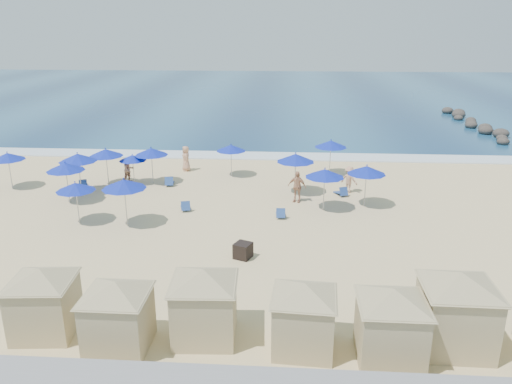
# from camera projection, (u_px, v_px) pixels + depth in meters

# --- Properties ---
(ground) EXTENTS (160.00, 160.00, 0.00)m
(ground) POSITION_uv_depth(u_px,v_px,m) (192.00, 230.00, 25.52)
(ground) COLOR beige
(ground) RESTS_ON ground
(ocean) EXTENTS (160.00, 80.00, 0.06)m
(ocean) POSITION_uv_depth(u_px,v_px,m) (259.00, 93.00, 77.57)
(ocean) COLOR navy
(ocean) RESTS_ON ground
(surf_line) EXTENTS (160.00, 2.50, 0.08)m
(surf_line) POSITION_uv_depth(u_px,v_px,m) (228.00, 155.00, 40.17)
(surf_line) COLOR white
(surf_line) RESTS_ON ground
(rock_jetty) EXTENTS (2.56, 26.66, 0.96)m
(rock_jetty) POSITION_uv_depth(u_px,v_px,m) (491.00, 132.00, 47.44)
(rock_jetty) COLOR #2C2724
(rock_jetty) RESTS_ON ground
(trash_bin) EXTENTS (0.92, 0.92, 0.71)m
(trash_bin) POSITION_uv_depth(u_px,v_px,m) (243.00, 251.00, 22.41)
(trash_bin) COLOR black
(trash_bin) RESTS_ON ground
(cabana_0) EXTENTS (4.19, 4.19, 2.64)m
(cabana_0) POSITION_uv_depth(u_px,v_px,m) (43.00, 293.00, 16.59)
(cabana_0) COLOR tan
(cabana_0) RESTS_ON ground
(cabana_1) EXTENTS (4.17, 4.17, 2.62)m
(cabana_1) POSITION_uv_depth(u_px,v_px,m) (117.00, 306.00, 15.80)
(cabana_1) COLOR tan
(cabana_1) RESTS_ON ground
(cabana_2) EXTENTS (4.39, 4.39, 2.76)m
(cabana_2) POSITION_uv_depth(u_px,v_px,m) (204.00, 295.00, 16.33)
(cabana_2) COLOR tan
(cabana_2) RESTS_ON ground
(cabana_3) EXTENTS (4.12, 4.12, 2.59)m
(cabana_3) POSITION_uv_depth(u_px,v_px,m) (304.00, 308.00, 15.75)
(cabana_3) COLOR tan
(cabana_3) RESTS_ON ground
(cabana_4) EXTENTS (4.30, 4.30, 2.69)m
(cabana_4) POSITION_uv_depth(u_px,v_px,m) (392.00, 315.00, 15.24)
(cabana_4) COLOR tan
(cabana_4) RESTS_ON ground
(cabana_5) EXTENTS (4.69, 4.69, 2.94)m
(cabana_5) POSITION_uv_depth(u_px,v_px,m) (458.00, 301.00, 15.78)
(cabana_5) COLOR tan
(cabana_5) RESTS_ON ground
(umbrella_0) EXTENTS (2.12, 2.12, 2.41)m
(umbrella_0) POSITION_uv_depth(u_px,v_px,m) (8.00, 156.00, 31.58)
(umbrella_0) COLOR #A5A8AD
(umbrella_0) RESTS_ON ground
(umbrella_1) EXTENTS (2.21, 2.21, 2.51)m
(umbrella_1) POSITION_uv_depth(u_px,v_px,m) (65.00, 167.00, 28.93)
(umbrella_1) COLOR #A5A8AD
(umbrella_1) RESTS_ON ground
(umbrella_2) EXTENTS (2.21, 2.21, 2.51)m
(umbrella_2) POSITION_uv_depth(u_px,v_px,m) (106.00, 153.00, 32.16)
(umbrella_2) COLOR #A5A8AD
(umbrella_2) RESTS_ON ground
(umbrella_3) EXTENTS (2.03, 2.03, 2.31)m
(umbrella_3) POSITION_uv_depth(u_px,v_px,m) (75.00, 187.00, 25.90)
(umbrella_3) COLOR #A5A8AD
(umbrella_3) RESTS_ON ground
(umbrella_4) EXTENTS (1.79, 1.79, 2.04)m
(umbrella_4) POSITION_uv_depth(u_px,v_px,m) (133.00, 158.00, 32.53)
(umbrella_4) COLOR #A5A8AD
(umbrella_4) RESTS_ON ground
(umbrella_5) EXTENTS (2.19, 2.19, 2.49)m
(umbrella_5) POSITION_uv_depth(u_px,v_px,m) (151.00, 152.00, 32.50)
(umbrella_5) COLOR #A5A8AD
(umbrella_5) RESTS_ON ground
(umbrella_6) EXTENTS (2.29, 2.29, 2.61)m
(umbrella_6) POSITION_uv_depth(u_px,v_px,m) (124.00, 184.00, 25.50)
(umbrella_6) COLOR #A5A8AD
(umbrella_6) RESTS_ON ground
(umbrella_7) EXTENTS (2.03, 2.03, 2.31)m
(umbrella_7) POSITION_uv_depth(u_px,v_px,m) (231.00, 148.00, 34.18)
(umbrella_7) COLOR #A5A8AD
(umbrella_7) RESTS_ON ground
(umbrella_8) EXTENTS (2.33, 2.33, 2.65)m
(umbrella_8) POSITION_uv_depth(u_px,v_px,m) (296.00, 158.00, 30.42)
(umbrella_8) COLOR #A5A8AD
(umbrella_8) RESTS_ON ground
(umbrella_9) EXTENTS (2.23, 2.23, 2.54)m
(umbrella_9) POSITION_uv_depth(u_px,v_px,m) (331.00, 144.00, 34.46)
(umbrella_9) COLOR #A5A8AD
(umbrella_9) RESTS_ON ground
(umbrella_10) EXTENTS (2.20, 2.20, 2.51)m
(umbrella_10) POSITION_uv_depth(u_px,v_px,m) (367.00, 170.00, 28.29)
(umbrella_10) COLOR #A5A8AD
(umbrella_10) RESTS_ON ground
(umbrella_11) EXTENTS (2.20, 2.20, 2.50)m
(umbrella_11) POSITION_uv_depth(u_px,v_px,m) (325.00, 173.00, 27.72)
(umbrella_11) COLOR #A5A8AD
(umbrella_11) RESTS_ON ground
(umbrella_12) EXTENTS (2.32, 2.32, 2.64)m
(umbrella_12) POSITION_uv_depth(u_px,v_px,m) (78.00, 158.00, 30.51)
(umbrella_12) COLOR #A5A8AD
(umbrella_12) RESTS_ON ground
(beach_chair_1) EXTENTS (0.86, 1.22, 0.61)m
(beach_chair_1) POSITION_uv_depth(u_px,v_px,m) (83.00, 184.00, 32.24)
(beach_chair_1) COLOR #274790
(beach_chair_1) RESTS_ON ground
(beach_chair_2) EXTENTS (0.72, 1.27, 0.66)m
(beach_chair_2) POSITION_uv_depth(u_px,v_px,m) (169.00, 182.00, 32.71)
(beach_chair_2) COLOR #274790
(beach_chair_2) RESTS_ON ground
(beach_chair_3) EXTENTS (0.78, 1.22, 0.62)m
(beach_chair_3) POSITION_uv_depth(u_px,v_px,m) (185.00, 206.00, 28.28)
(beach_chair_3) COLOR #274790
(beach_chair_3) RESTS_ON ground
(beach_chair_4) EXTENTS (0.54, 1.13, 0.61)m
(beach_chair_4) POSITION_uv_depth(u_px,v_px,m) (281.00, 214.00, 27.23)
(beach_chair_4) COLOR #274790
(beach_chair_4) RESTS_ON ground
(beach_chair_5) EXTENTS (0.86, 1.23, 0.62)m
(beach_chair_5) POSITION_uv_depth(u_px,v_px,m) (341.00, 192.00, 30.74)
(beach_chair_5) COLOR #274790
(beach_chair_5) RESTS_ON ground
(beachgoer_0) EXTENTS (1.01, 1.04, 1.69)m
(beachgoer_0) POSITION_uv_depth(u_px,v_px,m) (129.00, 170.00, 33.19)
(beachgoer_0) COLOR tan
(beachgoer_0) RESTS_ON ground
(beachgoer_1) EXTENTS (1.19, 0.77, 1.88)m
(beachgoer_1) POSITION_uv_depth(u_px,v_px,m) (297.00, 186.00, 29.43)
(beachgoer_1) COLOR tan
(beachgoer_1) RESTS_ON ground
(beachgoer_2) EXTENTS (1.25, 1.10, 1.68)m
(beachgoer_2) POSITION_uv_depth(u_px,v_px,m) (349.00, 179.00, 31.13)
(beachgoer_2) COLOR tan
(beachgoer_2) RESTS_ON ground
(beachgoer_3) EXTENTS (0.83, 1.02, 1.81)m
(beachgoer_3) POSITION_uv_depth(u_px,v_px,m) (186.00, 158.00, 35.81)
(beachgoer_3) COLOR tan
(beachgoer_3) RESTS_ON ground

